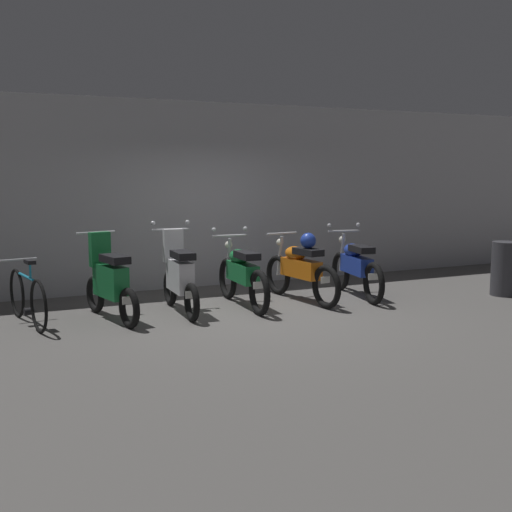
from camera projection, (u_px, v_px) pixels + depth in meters
ground_plane at (258, 314)px, 9.00m from camera, size 80.00×80.00×0.00m
back_wall at (197, 195)px, 11.10m from camera, size 16.00×0.30×3.19m
motorbike_slot_0 at (110, 281)px, 8.59m from camera, size 0.58×1.67×1.18m
motorbike_slot_1 at (179, 276)px, 9.03m from camera, size 0.59×1.68×1.29m
motorbike_slot_2 at (242, 274)px, 9.46m from camera, size 0.59×1.95×1.15m
motorbike_slot_3 at (301, 268)px, 9.84m from camera, size 0.56×1.95×1.08m
motorbike_slot_4 at (356, 266)px, 10.22m from camera, size 0.59×1.94×1.15m
bicycle at (27, 298)px, 8.32m from camera, size 0.50×1.71×0.89m
trash_bin at (505, 269)px, 10.31m from camera, size 0.44×0.44×0.88m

